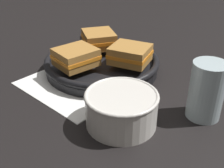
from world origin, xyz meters
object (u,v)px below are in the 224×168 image
spoon (80,84)px  skillet (102,63)px  sandwich_near_right (99,39)px  drinking_glass (207,91)px  sandwich_near_left (130,54)px  soup_bowl (121,107)px  sandwich_far_left (76,57)px

spoon → skillet: 0.11m
spoon → skillet: (-0.04, 0.10, 0.01)m
sandwich_near_right → drinking_glass: (0.39, 0.01, -0.00)m
sandwich_near_left → drinking_glass: (0.24, 0.01, -0.00)m
soup_bowl → sandwich_near_left: sandwich_near_left is taller
drinking_glass → skillet: bearing=-171.5°
soup_bowl → spoon: 0.19m
soup_bowl → sandwich_near_left: size_ratio=1.13×
sandwich_near_right → sandwich_far_left: 0.15m
drinking_glass → sandwich_near_left: bearing=-178.7°
drinking_glass → sandwich_far_left: bearing=-157.1°
sandwich_near_right → drinking_glass: size_ratio=1.02×
soup_bowl → drinking_glass: 0.18m
sandwich_near_right → skillet: bearing=-29.5°
sandwich_near_left → sandwich_near_right: size_ratio=1.04×
soup_bowl → skillet: (-0.23, 0.11, -0.02)m
sandwich_near_left → soup_bowl: bearing=-44.7°
sandwich_far_left → drinking_glass: drinking_glass is taller
skillet → drinking_glass: bearing=8.5°
sandwich_near_right → sandwich_far_left: size_ratio=1.21×
skillet → sandwich_near_right: (-0.07, 0.04, 0.04)m
spoon → sandwich_far_left: size_ratio=1.52×
spoon → sandwich_near_left: bearing=97.2°
spoon → drinking_glass: size_ratio=1.27×
soup_bowl → skillet: size_ratio=0.34×
skillet → sandwich_near_left: size_ratio=3.29×
spoon → sandwich_far_left: bearing=177.4°
spoon → sandwich_far_left: 0.07m
skillet → sandwich_near_right: size_ratio=3.41×
sandwich_near_right → drinking_glass: 0.39m
skillet → sandwich_far_left: sandwich_far_left is taller
spoon → sandwich_near_left: 0.16m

